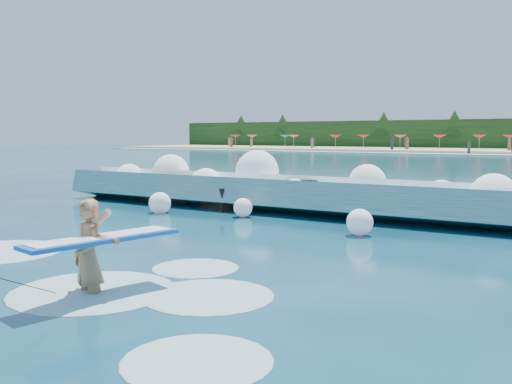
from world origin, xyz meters
The scene contains 6 objects.
ground centered at (0.00, 0.00, 0.00)m, with size 200.00×200.00×0.00m, color #083040.
breaking_wave centered at (-1.31, 7.45, 0.51)m, with size 16.84×2.68×1.45m.
rock_cluster centered at (-3.26, 7.70, 0.39)m, with size 7.95×3.13×1.22m.
surfer_with_board centered at (1.64, -2.87, 0.67)m, with size 1.17×2.98×1.82m.
wave_spray centered at (-1.80, 7.47, 0.92)m, with size 14.78×4.90×2.00m.
surf_foam centered at (0.50, -2.36, 0.00)m, with size 9.49×5.30×0.14m.
Camera 1 is at (8.46, -8.74, 2.48)m, focal length 40.00 mm.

